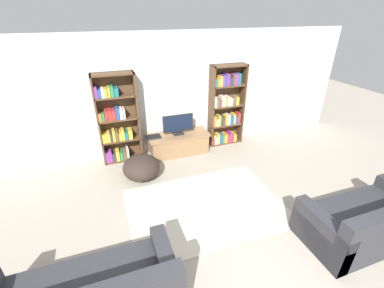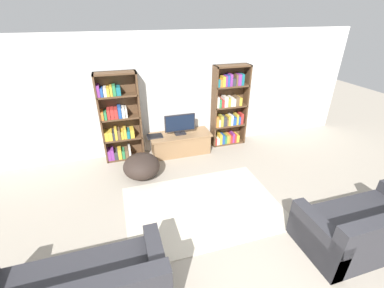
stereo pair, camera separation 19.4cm
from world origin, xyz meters
The scene contains 9 objects.
wall_back centered at (0.00, 4.23, 1.30)m, with size 8.80×0.06×2.60m.
bookshelf_left centered at (-1.26, 4.06, 0.89)m, with size 0.82×0.30×1.89m.
bookshelf_right centered at (1.24, 4.05, 0.91)m, with size 0.82×0.30×1.89m.
tv_stand centered at (0.03, 3.89, 0.24)m, with size 1.37×0.55×0.47m.
television centered at (0.03, 3.90, 0.71)m, with size 0.68×0.16×0.46m.
laptop centered at (-0.54, 3.93, 0.48)m, with size 0.34×0.24×0.03m.
area_rug centered at (-0.10, 1.97, 0.01)m, with size 2.54×1.78×0.02m.
couch_right_sofa centered at (1.81, 0.61, 0.27)m, with size 1.77×0.91×0.80m.
beanbag_ottoman centered at (-0.95, 3.17, 0.24)m, with size 0.71×0.71×0.48m, color #2D231E.
Camera 1 is at (-1.43, -1.11, 2.94)m, focal length 24.00 mm.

